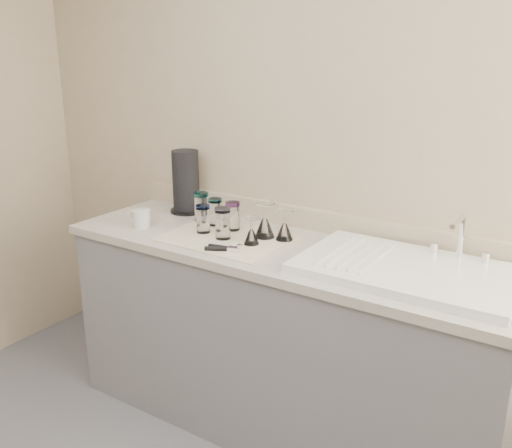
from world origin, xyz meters
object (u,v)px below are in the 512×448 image
Objects in this scene: goblet_front_left at (251,235)px; paper_towel_roll at (186,182)px; tumbler_teal at (201,207)px; goblet_back_right at (284,229)px; sink_unit at (408,269)px; white_mug at (141,218)px; tumbler_lavender at (223,223)px; tumbler_cyan at (215,212)px; can_opener at (224,248)px; tumbler_purple at (233,216)px; tumbler_blue at (203,219)px; goblet_back_left at (265,225)px.

paper_towel_roll reaches higher than goblet_front_left.
tumbler_teal is 0.49m from goblet_back_right.
white_mug is (-1.27, -0.13, 0.02)m from sink_unit.
sink_unit reaches higher than tumbler_lavender.
goblet_back_right is at bearing -0.17° from tumbler_cyan.
goblet_front_left is (0.15, 0.01, -0.03)m from tumbler_lavender.
tumbler_cyan reaches higher than can_opener.
goblet_front_left is 0.80× the size of can_opener.
sink_unit is 5.77× the size of tumbler_teal.
can_opener is (0.10, -0.12, -0.06)m from tumbler_lavender.
tumbler_blue is (-0.09, -0.10, -0.00)m from tumbler_purple.
tumbler_teal reaches higher than goblet_front_left.
can_opener is (0.35, -0.28, -0.06)m from tumbler_teal.
sink_unit is 5.34× the size of can_opener.
can_opener is at bearing -62.05° from tumbler_purple.
goblet_front_left is 0.60m from white_mug.
sink_unit is 0.87m from tumbler_purple.
tumbler_teal is 1.09× the size of tumbler_blue.
can_opener is (-0.05, -0.24, -0.05)m from goblet_back_left.
paper_towel_roll is (-0.43, 0.26, 0.08)m from tumbler_lavender.
goblet_front_left is at bearing 69.03° from can_opener.
sink_unit is 5.86× the size of goblet_back_right.
tumbler_cyan is 0.92× the size of tumbler_lavender.
can_opener is (0.13, -0.25, -0.06)m from tumbler_purple.
goblet_back_left is 0.62m from white_mug.
tumbler_purple is 1.11× the size of white_mug.
tumbler_teal is 0.10m from tumbler_cyan.
goblet_back_right is at bearing 55.20° from goblet_front_left.
sink_unit reaches higher than tumbler_cyan.
paper_towel_roll is at bearing 161.14° from tumbler_purple.
goblet_front_left is at bearing -174.71° from sink_unit.
tumbler_lavender is at bearing -9.22° from tumbler_blue.
paper_towel_roll is at bearing 169.68° from goblet_back_right.
tumbler_lavender is at bearing -176.68° from goblet_front_left.
goblet_back_left is at bearing 16.90° from white_mug.
goblet_back_left is (0.27, 0.10, -0.01)m from tumbler_blue.
goblet_front_left is 0.64m from paper_towel_roll.
tumbler_purple is (0.11, -0.01, 0.00)m from tumbler_cyan.
tumbler_teal is 0.45m from can_opener.
tumbler_purple is 0.88× the size of can_opener.
white_mug is at bearing -172.56° from tumbler_lavender.
tumbler_blue is at bearing -131.77° from tumbler_purple.
goblet_back_left is at bearing -5.60° from tumbler_teal.
tumbler_teal is at bearing -29.26° from paper_towel_roll.
tumbler_cyan reaches higher than white_mug.
tumbler_blue is (-0.96, -0.05, 0.05)m from sink_unit.
paper_towel_roll is at bearing 148.71° from tumbler_lavender.
tumbler_cyan is 0.20m from tumbler_lavender.
goblet_back_left reaches higher than goblet_back_right.
tumbler_lavender is 0.28m from goblet_back_right.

